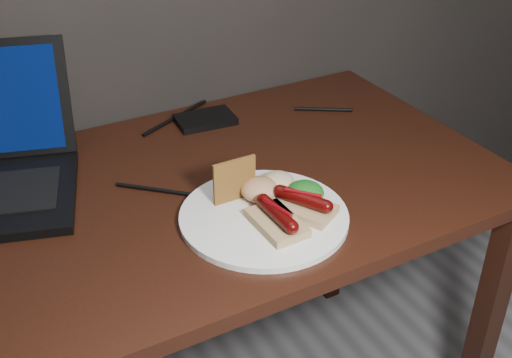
% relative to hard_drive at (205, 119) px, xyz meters
% --- Properties ---
extents(desk, '(1.40, 0.70, 0.75)m').
position_rel_hard_drive_xyz_m(desk, '(-0.22, -0.25, -0.10)').
color(desk, black).
rests_on(desk, ground).
extents(hard_drive, '(0.14, 0.10, 0.02)m').
position_rel_hard_drive_xyz_m(hard_drive, '(0.00, 0.00, 0.00)').
color(hard_drive, black).
rests_on(hard_drive, desk).
extents(desk_cables, '(1.00, 0.40, 0.01)m').
position_rel_hard_drive_xyz_m(desk_cables, '(-0.18, -0.10, -0.00)').
color(desk_cables, black).
rests_on(desk_cables, desk).
extents(plate, '(0.35, 0.35, 0.01)m').
position_rel_hard_drive_xyz_m(plate, '(-0.07, -0.41, -0.00)').
color(plate, white).
rests_on(plate, desk).
extents(bread_sausage_center, '(0.07, 0.12, 0.04)m').
position_rel_hard_drive_xyz_m(bread_sausage_center, '(-0.07, -0.45, 0.02)').
color(bread_sausage_center, '#DABC80').
rests_on(bread_sausage_center, plate).
extents(bread_sausage_right, '(0.12, 0.13, 0.04)m').
position_rel_hard_drive_xyz_m(bread_sausage_right, '(-0.00, -0.43, 0.02)').
color(bread_sausage_right, '#DABC80').
rests_on(bread_sausage_right, plate).
extents(crispbread, '(0.09, 0.01, 0.08)m').
position_rel_hard_drive_xyz_m(crispbread, '(-0.09, -0.34, 0.05)').
color(crispbread, '#9C682A').
rests_on(crispbread, plate).
extents(salad_greens, '(0.07, 0.07, 0.04)m').
position_rel_hard_drive_xyz_m(salad_greens, '(0.02, -0.41, 0.02)').
color(salad_greens, '#105317').
rests_on(salad_greens, plate).
extents(salsa_mound, '(0.07, 0.07, 0.04)m').
position_rel_hard_drive_xyz_m(salsa_mound, '(-0.05, -0.36, 0.02)').
color(salsa_mound, '#9F2C0F').
rests_on(salsa_mound, plate).
extents(coleslaw_mound, '(0.06, 0.06, 0.04)m').
position_rel_hard_drive_xyz_m(coleslaw_mound, '(-0.01, -0.35, 0.02)').
color(coleslaw_mound, beige).
rests_on(coleslaw_mound, plate).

